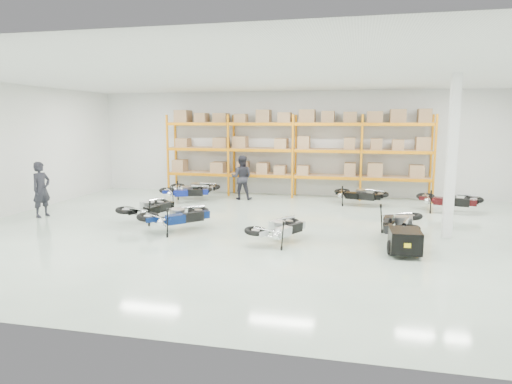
% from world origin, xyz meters
% --- Properties ---
extents(room, '(18.00, 18.00, 18.00)m').
position_xyz_m(room, '(0.00, 0.00, 2.25)').
color(room, silver).
rests_on(room, ground).
extents(pallet_rack, '(11.28, 0.98, 3.62)m').
position_xyz_m(pallet_rack, '(-0.00, 6.45, 2.26)').
color(pallet_rack, orange).
rests_on(pallet_rack, ground).
extents(structural_column, '(0.25, 0.25, 4.50)m').
position_xyz_m(structural_column, '(5.20, 0.50, 2.25)').
color(structural_column, white).
rests_on(structural_column, ground).
extents(moto_blue_centre, '(2.04, 2.08, 1.26)m').
position_xyz_m(moto_blue_centre, '(-2.46, -0.57, 0.60)').
color(moto_blue_centre, '#07194D').
rests_on(moto_blue_centre, ground).
extents(moto_silver_left, '(1.58, 1.94, 1.13)m').
position_xyz_m(moto_silver_left, '(0.71, -1.23, 0.53)').
color(moto_silver_left, '#B0B3B8').
rests_on(moto_silver_left, ground).
extents(moto_black_far_left, '(1.47, 2.08, 1.22)m').
position_xyz_m(moto_black_far_left, '(-3.89, 0.51, 0.57)').
color(moto_black_far_left, black).
rests_on(moto_black_far_left, ground).
extents(moto_touring_right, '(1.27, 2.10, 1.28)m').
position_xyz_m(moto_touring_right, '(3.87, -0.07, 0.60)').
color(moto_touring_right, black).
rests_on(moto_touring_right, ground).
extents(trailer, '(0.80, 1.52, 0.64)m').
position_xyz_m(trailer, '(3.87, -1.67, 0.37)').
color(trailer, black).
rests_on(trailer, ground).
extents(moto_back_a, '(2.04, 1.52, 1.19)m').
position_xyz_m(moto_back_a, '(-4.03, 4.11, 0.56)').
color(moto_back_a, navy).
rests_on(moto_back_a, ground).
extents(moto_back_b, '(1.92, 1.04, 1.21)m').
position_xyz_m(moto_back_b, '(-4.04, 4.99, 0.57)').
color(moto_back_b, '#ACB0B5').
rests_on(moto_back_b, ground).
extents(moto_back_c, '(2.00, 1.37, 1.18)m').
position_xyz_m(moto_back_c, '(2.77, 4.89, 0.56)').
color(moto_back_c, black).
rests_on(moto_back_c, ground).
extents(moto_back_d, '(2.10, 1.40, 1.25)m').
position_xyz_m(moto_back_d, '(5.88, 4.22, 0.59)').
color(moto_back_d, '#3A0B0E').
rests_on(moto_back_d, ground).
extents(person_left, '(0.59, 0.77, 1.88)m').
position_xyz_m(person_left, '(-7.77, 0.38, 0.94)').
color(person_left, black).
rests_on(person_left, ground).
extents(person_back, '(0.94, 0.76, 1.83)m').
position_xyz_m(person_back, '(-2.01, 5.25, 0.92)').
color(person_back, '#22212A').
rests_on(person_back, ground).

